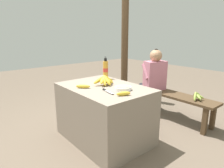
{
  "coord_description": "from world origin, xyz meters",
  "views": [
    {
      "loc": [
        1.87,
        -1.43,
        1.34
      ],
      "look_at": [
        0.09,
        0.05,
        0.74
      ],
      "focal_mm": 32.0,
      "sensor_mm": 36.0,
      "label": 1
    }
  ],
  "objects": [
    {
      "name": "market_counter",
      "position": [
        0.0,
        0.0,
        0.35
      ],
      "size": [
        1.13,
        0.79,
        0.7
      ],
      "color": "gray",
      "rests_on": "ground_plane"
    },
    {
      "name": "loose_banana_front",
      "position": [
        -0.1,
        -0.24,
        0.72
      ],
      "size": [
        0.16,
        0.15,
        0.04
      ],
      "rotation": [
        0.0,
        0.0,
        0.75
      ],
      "color": "gold",
      "rests_on": "market_counter"
    },
    {
      "name": "wooden_bench",
      "position": [
        0.15,
        1.21,
        0.35
      ],
      "size": [
        1.45,
        0.32,
        0.42
      ],
      "color": "#4C3823",
      "rests_on": "ground_plane"
    },
    {
      "name": "seated_vendor",
      "position": [
        -0.2,
        1.19,
        0.63
      ],
      "size": [
        0.46,
        0.43,
        1.09
      ],
      "rotation": [
        0.0,
        0.0,
        2.83
      ],
      "color": "#232328",
      "rests_on": "ground_plane"
    },
    {
      "name": "banana_bunch_ripe",
      "position": [
        -0.05,
        0.05,
        0.77
      ],
      "size": [
        0.18,
        0.3,
        0.14
      ],
      "color": "#4C381E",
      "rests_on": "market_counter"
    },
    {
      "name": "knife",
      "position": [
        0.19,
        -0.11,
        0.71
      ],
      "size": [
        0.22,
        0.06,
        0.02
      ],
      "rotation": [
        0.0,
        0.0,
        -0.15
      ],
      "color": "#BCBCC1",
      "rests_on": "market_counter"
    },
    {
      "name": "water_bottle",
      "position": [
        -0.33,
        0.28,
        0.83
      ],
      "size": [
        0.07,
        0.07,
        0.32
      ],
      "color": "gold",
      "rests_on": "market_counter"
    },
    {
      "name": "banana_bunch_green",
      "position": [
        0.58,
        1.21,
        0.48
      ],
      "size": [
        0.16,
        0.24,
        0.13
      ],
      "color": "#4C381E",
      "rests_on": "wooden_bench"
    },
    {
      "name": "serving_bowl",
      "position": [
        0.26,
        0.08,
        0.73
      ],
      "size": [
        0.19,
        0.19,
        0.04
      ],
      "color": "white",
      "rests_on": "market_counter"
    },
    {
      "name": "support_post_near",
      "position": [
        -1.12,
        1.39,
        1.11
      ],
      "size": [
        0.14,
        0.14,
        2.22
      ],
      "color": "#4C3823",
      "rests_on": "ground_plane"
    },
    {
      "name": "ground_plane",
      "position": [
        0.0,
        0.0,
        0.0
      ],
      "size": [
        12.0,
        12.0,
        0.0
      ],
      "primitive_type": "plane",
      "color": "brown"
    },
    {
      "name": "loose_banana_side",
      "position": [
        0.42,
        -0.07,
        0.72
      ],
      "size": [
        0.1,
        0.16,
        0.04
      ],
      "rotation": [
        0.0,
        0.0,
        1.17
      ],
      "color": "gold",
      "rests_on": "market_counter"
    }
  ]
}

